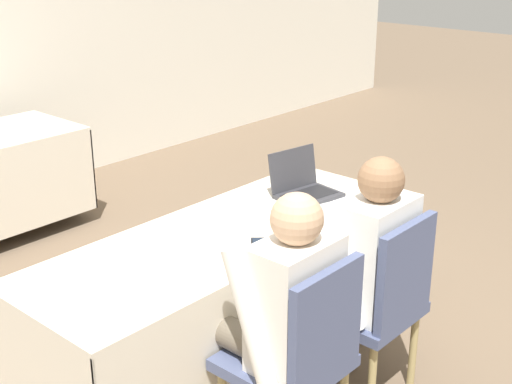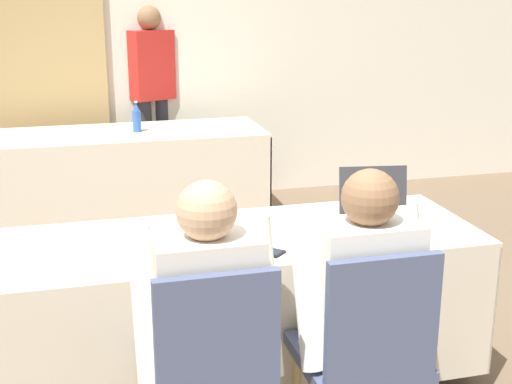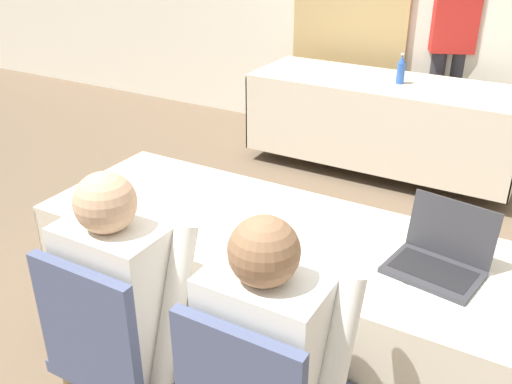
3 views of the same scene
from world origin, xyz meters
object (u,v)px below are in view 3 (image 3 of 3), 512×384
at_px(laptop, 439,259).
at_px(person_white_shirt, 275,350).
at_px(water_bottle, 401,70).
at_px(chair_near_left, 119,347).
at_px(person_checkered_shirt, 134,295).
at_px(person_red_shirt, 451,44).
at_px(cell_phone, 262,256).

relative_size(laptop, person_white_shirt, 0.31).
bearing_deg(laptop, water_bottle, 119.37).
distance_m(chair_near_left, person_checkered_shirt, 0.19).
bearing_deg(person_red_shirt, person_checkered_shirt, -116.20).
distance_m(chair_near_left, person_red_shirt, 3.72).
xyz_separation_m(water_bottle, person_white_shirt, (0.51, -2.91, -0.17)).
bearing_deg(chair_near_left, cell_phone, -125.44).
relative_size(person_white_shirt, person_red_shirt, 0.73).
relative_size(person_checkered_shirt, person_white_shirt, 1.00).
height_order(person_white_shirt, person_red_shirt, person_red_shirt).
height_order(laptop, person_checkered_shirt, person_checkered_shirt).
bearing_deg(chair_near_left, water_bottle, -91.12).
xyz_separation_m(water_bottle, chair_near_left, (-0.06, -3.01, -0.33)).
bearing_deg(person_red_shirt, laptop, -99.85).
height_order(laptop, chair_near_left, laptop).
height_order(water_bottle, person_red_shirt, person_red_shirt).
bearing_deg(person_white_shirt, person_red_shirt, -85.01).
relative_size(water_bottle, person_checkered_shirt, 0.19).
relative_size(cell_phone, person_white_shirt, 0.13).
bearing_deg(person_checkered_shirt, water_bottle, -91.16).
xyz_separation_m(cell_phone, person_red_shirt, (-0.07, 3.24, 0.18)).
xyz_separation_m(cell_phone, water_bottle, (-0.27, 2.55, 0.10)).
relative_size(cell_phone, person_red_shirt, 0.09).
bearing_deg(cell_phone, person_red_shirt, 48.81).
height_order(laptop, person_red_shirt, person_red_shirt).
distance_m(person_checkered_shirt, person_white_shirt, 0.57).
xyz_separation_m(laptop, person_red_shirt, (-0.65, 3.00, 0.14)).
bearing_deg(cell_phone, person_white_shirt, -97.78).
height_order(laptop, person_white_shirt, person_white_shirt).
xyz_separation_m(laptop, water_bottle, (-0.85, 2.32, 0.06)).
bearing_deg(person_red_shirt, water_bottle, -128.12).
height_order(laptop, water_bottle, laptop).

